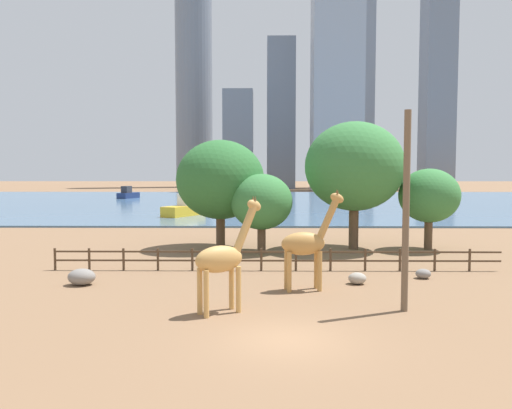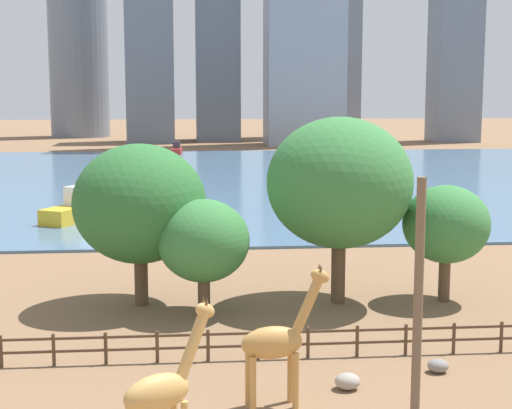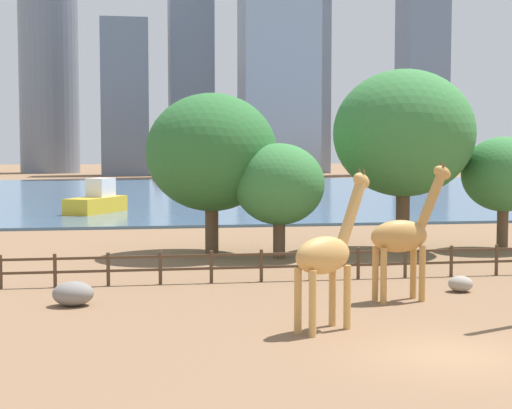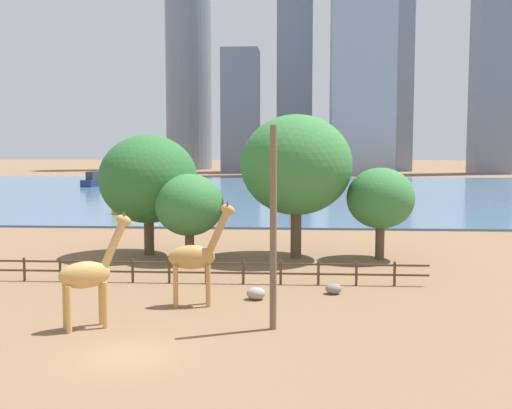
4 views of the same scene
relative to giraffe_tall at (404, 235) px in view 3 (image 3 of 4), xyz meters
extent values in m
plane|color=brown|center=(-1.33, 72.79, -2.31)|extent=(400.00, 400.00, 0.00)
cube|color=#476B8C|center=(-1.33, 69.79, -2.21)|extent=(180.00, 86.00, 0.20)
cylinder|color=#C18C47|center=(0.52, 0.39, -1.33)|extent=(0.26, 0.26, 1.95)
cylinder|color=#C18C47|center=(0.62, -0.20, -1.33)|extent=(0.26, 0.26, 1.95)
cylinder|color=#C18C47|center=(-0.97, 0.14, -1.33)|extent=(0.26, 0.26, 1.95)
cylinder|color=#C18C47|center=(-0.87, -0.46, -1.33)|extent=(0.26, 0.26, 1.95)
ellipsoid|color=#C18C47|center=(-0.18, -0.03, -0.02)|extent=(2.27, 1.21, 1.13)
cylinder|color=#C18C47|center=(1.05, 0.18, 1.20)|extent=(1.24, 0.55, 2.11)
ellipsoid|color=#C18C47|center=(1.48, 0.25, 2.18)|extent=(0.87, 0.48, 0.70)
cone|color=brown|center=(1.47, 0.34, 2.51)|extent=(0.12, 0.12, 0.21)
cone|color=brown|center=(1.50, 0.17, 2.51)|extent=(0.12, 0.12, 0.21)
cylinder|color=tan|center=(-3.46, -3.39, -1.36)|extent=(0.30, 0.30, 1.90)
cylinder|color=tan|center=(-3.14, -3.88, -1.36)|extent=(0.30, 0.30, 1.90)
cylinder|color=tan|center=(-4.69, -4.18, -1.36)|extent=(0.30, 0.30, 1.90)
cylinder|color=tan|center=(-4.38, -4.68, -1.36)|extent=(0.30, 0.30, 1.90)
ellipsoid|color=tan|center=(-3.92, -4.03, -0.08)|extent=(2.22, 1.84, 1.10)
cylinder|color=tan|center=(-2.88, -3.37, 1.10)|extent=(1.19, 0.93, 2.05)
ellipsoid|color=tan|center=(-2.51, -3.13, 2.05)|extent=(0.86, 0.72, 0.69)
cone|color=brown|center=(-2.55, -3.06, 2.37)|extent=(0.14, 0.14, 0.20)
cone|color=brown|center=(-2.46, -3.20, 2.37)|extent=(0.14, 0.14, 0.20)
ellipsoid|color=gray|center=(-11.37, 0.95, -1.89)|extent=(1.39, 1.12, 0.84)
ellipsoid|color=gray|center=(2.73, 1.33, -2.01)|extent=(0.93, 0.80, 0.60)
cylinder|color=#4C3826|center=(-14.33, 4.79, -1.66)|extent=(0.14, 0.14, 1.30)
cylinder|color=#4C3826|center=(-12.31, 4.79, -1.66)|extent=(0.14, 0.14, 1.30)
cylinder|color=#4C3826|center=(-10.29, 4.79, -1.66)|extent=(0.14, 0.14, 1.30)
cylinder|color=#4C3826|center=(-8.27, 4.79, -1.66)|extent=(0.14, 0.14, 1.30)
cylinder|color=#4C3826|center=(-6.25, 4.79, -1.66)|extent=(0.14, 0.14, 1.30)
cylinder|color=#4C3826|center=(-4.23, 4.79, -1.66)|extent=(0.14, 0.14, 1.30)
cylinder|color=#4C3826|center=(-2.21, 4.79, -1.66)|extent=(0.14, 0.14, 1.30)
cylinder|color=#4C3826|center=(-0.19, 4.79, -1.66)|extent=(0.14, 0.14, 1.30)
cylinder|color=#4C3826|center=(1.82, 4.79, -1.66)|extent=(0.14, 0.14, 1.30)
cylinder|color=#4C3826|center=(3.84, 4.79, -1.66)|extent=(0.14, 0.14, 1.30)
cylinder|color=#4C3826|center=(5.86, 4.79, -1.66)|extent=(0.14, 0.14, 1.30)
cube|color=#4C3826|center=(-1.33, 4.79, -1.20)|extent=(26.10, 0.08, 0.10)
cube|color=#4C3826|center=(-1.33, 4.79, -1.72)|extent=(26.10, 0.08, 0.10)
cylinder|color=brown|center=(4.66, 12.98, -0.69)|extent=(0.71, 0.71, 3.24)
ellipsoid|color=#387A3D|center=(4.66, 12.98, 3.86)|extent=(7.32, 7.32, 6.59)
cylinder|color=brown|center=(-2.21, 11.48, -1.38)|extent=(0.59, 0.59, 1.86)
ellipsoid|color=#387A3D|center=(-2.21, 11.48, 1.32)|extent=(4.43, 4.43, 3.99)
cylinder|color=brown|center=(10.15, 12.77, -1.18)|extent=(0.59, 0.59, 2.25)
ellipsoid|color=#387A3D|center=(10.15, 12.77, 1.71)|extent=(4.41, 4.41, 3.97)
cylinder|color=brown|center=(-5.31, 13.46, -1.05)|extent=(0.68, 0.68, 2.52)
ellipsoid|color=#2D6B33|center=(-5.31, 13.46, 2.87)|extent=(6.63, 6.63, 5.96)
cube|color=#B22D28|center=(-4.46, 106.30, -1.64)|extent=(2.07, 4.84, 0.94)
cube|color=#333338|center=(-4.41, 106.89, -0.60)|extent=(1.26, 1.78, 1.13)
cube|color=gold|center=(-12.08, 38.65, -1.47)|extent=(5.05, 6.68, 1.27)
cube|color=silver|center=(-11.70, 39.35, -0.07)|extent=(2.43, 2.74, 1.53)
cube|color=gray|center=(32.08, 155.63, 30.96)|extent=(8.85, 13.88, 66.53)
cube|color=slate|center=(53.63, 137.00, 32.75)|extent=(9.16, 9.39, 70.12)
cube|color=slate|center=(4.17, 145.07, 22.43)|extent=(9.24, 11.28, 49.48)
cube|color=slate|center=(-9.96, 141.07, 13.76)|extent=(9.66, 10.86, 32.13)
camera|label=1|loc=(-2.18, -24.03, 3.47)|focal=35.00mm
camera|label=2|loc=(-3.04, -25.40, 8.43)|focal=55.00mm
camera|label=3|loc=(-9.49, -26.00, 2.98)|focal=55.00mm
camera|label=4|loc=(4.62, -29.16, 5.22)|focal=45.00mm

